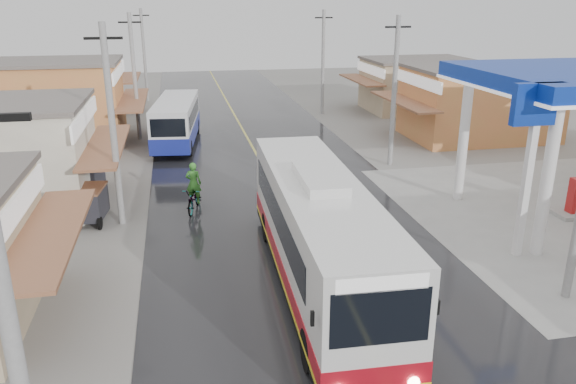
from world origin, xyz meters
name	(u,v)px	position (x,y,z in m)	size (l,w,h in m)	color
ground	(350,321)	(0.00, 0.00, 0.00)	(120.00, 120.00, 0.00)	slate
road	(266,172)	(0.00, 15.00, 0.01)	(12.00, 90.00, 0.02)	black
centre_line	(266,171)	(0.00, 15.00, 0.02)	(0.15, 90.00, 0.01)	#D8CC4C
shopfronts_left	(21,170)	(-13.00, 18.00, 0.00)	(11.00, 44.00, 5.20)	tan
shopfronts_right	(551,172)	(15.00, 12.00, 0.00)	(11.00, 44.00, 4.80)	#B9B2A2
utility_poles_left	(133,174)	(-7.00, 16.00, 0.00)	(1.60, 50.00, 8.00)	gray
utility_poles_right	(390,165)	(7.00, 15.00, 0.00)	(1.60, 36.00, 8.00)	gray
coach_bus	(318,233)	(-0.40, 2.27, 1.83)	(3.09, 12.23, 3.79)	silver
second_bus	(176,121)	(-4.56, 22.04, 1.51)	(3.25, 8.66, 2.80)	silver
cyclist	(194,195)	(-3.99, 9.84, 0.74)	(1.24, 2.20, 2.25)	black
tricycle_near	(89,203)	(-8.27, 9.34, 0.86)	(1.51, 2.11, 1.51)	#26262D
tricycle_far	(82,176)	(-9.00, 12.63, 1.03)	(2.05, 2.65, 1.80)	#26262D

